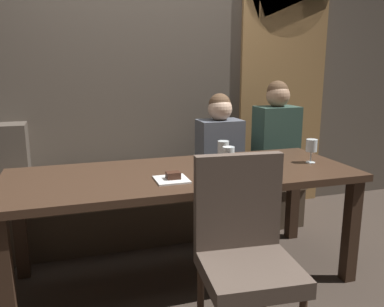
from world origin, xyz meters
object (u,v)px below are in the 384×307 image
(diner_bearded, at_px, (276,131))
(dessert_plate, at_px, (172,178))
(wine_glass_end_left, at_px, (223,148))
(banquette_bench, at_px, (160,210))
(chair_near_side, at_px, (244,244))
(wine_glass_near_right, at_px, (228,154))
(wine_glass_far_right, at_px, (311,147))
(diner_redhead, at_px, (220,139))
(dining_table, at_px, (184,185))

(diner_bearded, height_order, dessert_plate, diner_bearded)
(wine_glass_end_left, bearing_deg, banquette_bench, 116.45)
(banquette_bench, height_order, chair_near_side, chair_near_side)
(wine_glass_near_right, height_order, wine_glass_far_right, same)
(dessert_plate, bearing_deg, diner_redhead, 53.78)
(dining_table, distance_m, chair_near_side, 0.73)
(banquette_bench, bearing_deg, diner_redhead, 1.13)
(wine_glass_far_right, bearing_deg, wine_glass_end_left, 168.10)
(dessert_plate, bearing_deg, wine_glass_end_left, 30.98)
(chair_near_side, height_order, dessert_plate, chair_near_side)
(banquette_bench, bearing_deg, wine_glass_end_left, -63.55)
(banquette_bench, height_order, diner_bearded, diner_bearded)
(chair_near_side, distance_m, diner_bearded, 1.72)
(banquette_bench, distance_m, diner_redhead, 0.77)
(diner_redhead, height_order, wine_glass_far_right, diner_redhead)
(banquette_bench, distance_m, diner_bearded, 1.21)
(wine_glass_end_left, distance_m, wine_glass_far_right, 0.61)
(wine_glass_end_left, distance_m, dessert_plate, 0.50)
(banquette_bench, height_order, wine_glass_near_right, wine_glass_near_right)
(diner_redhead, bearing_deg, diner_bearded, -2.08)
(dining_table, bearing_deg, chair_near_side, -82.65)
(dining_table, xyz_separation_m, wine_glass_end_left, (0.30, 0.09, 0.20))
(chair_near_side, bearing_deg, diner_redhead, 73.32)
(banquette_bench, height_order, diner_redhead, diner_redhead)
(wine_glass_far_right, relative_size, dessert_plate, 0.86)
(diner_redhead, height_order, wine_glass_near_right, diner_redhead)
(diner_bearded, bearing_deg, diner_redhead, 177.92)
(banquette_bench, xyz_separation_m, wine_glass_far_right, (0.90, -0.74, 0.62))
(wine_glass_end_left, xyz_separation_m, dessert_plate, (-0.42, -0.25, -0.10))
(diner_bearded, relative_size, wine_glass_near_right, 5.00)
(diner_redhead, xyz_separation_m, wine_glass_near_right, (-0.26, -0.81, 0.07))
(banquette_bench, relative_size, chair_near_side, 2.55)
(dining_table, distance_m, banquette_bench, 0.82)
(wine_glass_end_left, bearing_deg, diner_redhead, 70.65)
(diner_redhead, relative_size, wine_glass_near_right, 4.41)
(banquette_bench, bearing_deg, dessert_plate, -97.82)
(diner_redhead, xyz_separation_m, wine_glass_far_right, (0.38, -0.75, 0.06))
(dining_table, height_order, wine_glass_near_right, wine_glass_near_right)
(wine_glass_near_right, relative_size, dessert_plate, 0.86)
(wine_glass_near_right, bearing_deg, diner_bearded, 45.38)
(diner_redhead, height_order, dessert_plate, diner_redhead)
(banquette_bench, height_order, wine_glass_end_left, wine_glass_end_left)
(dessert_plate, bearing_deg, dining_table, 54.15)
(dining_table, xyz_separation_m, chair_near_side, (0.09, -0.72, -0.09))
(chair_near_side, bearing_deg, dining_table, 97.35)
(banquette_bench, relative_size, diner_bearded, 3.05)
(diner_redhead, relative_size, wine_glass_end_left, 4.41)
(dining_table, bearing_deg, diner_redhead, 53.70)
(banquette_bench, relative_size, wine_glass_end_left, 15.24)
(banquette_bench, distance_m, wine_glass_far_right, 1.32)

